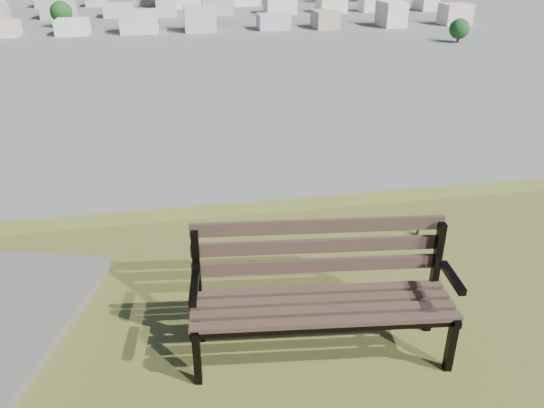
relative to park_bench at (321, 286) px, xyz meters
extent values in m
cube|color=#422F26|center=(-0.03, -0.29, -0.09)|extent=(1.87, 0.29, 0.04)
cube|color=#422F26|center=(-0.02, -0.17, -0.09)|extent=(1.87, 0.29, 0.04)
cube|color=#422F26|center=(0.00, -0.04, -0.09)|extent=(1.87, 0.29, 0.04)
cube|color=#422F26|center=(0.01, 0.08, -0.09)|extent=(1.87, 0.29, 0.04)
cube|color=#422F26|center=(0.02, 0.16, 0.07)|extent=(1.86, 0.24, 0.10)
cube|color=#422F26|center=(0.02, 0.19, 0.22)|extent=(1.86, 0.24, 0.10)
cube|color=#422F26|center=(0.02, 0.21, 0.37)|extent=(1.86, 0.24, 0.10)
cube|color=black|center=(-0.92, -0.22, -0.32)|extent=(0.06, 0.07, 0.46)
cube|color=black|center=(-0.87, 0.23, -0.07)|extent=(0.06, 0.07, 0.95)
cube|color=black|center=(-0.90, -0.01, -0.13)|extent=(0.11, 0.52, 0.05)
cube|color=black|center=(-0.90, -0.06, 0.13)|extent=(0.09, 0.38, 0.05)
cube|color=black|center=(0.85, -0.41, -0.32)|extent=(0.06, 0.07, 0.46)
cube|color=black|center=(0.90, 0.03, -0.07)|extent=(0.06, 0.07, 0.95)
cube|color=black|center=(0.87, -0.20, -0.13)|extent=(0.11, 0.52, 0.05)
cube|color=black|center=(0.87, -0.26, 0.13)|extent=(0.09, 0.38, 0.05)
cube|color=black|center=(-0.03, -0.30, -0.14)|extent=(1.86, 0.25, 0.04)
cube|color=black|center=(0.01, 0.09, -0.14)|extent=(1.86, 0.25, 0.04)
cone|color=brown|center=(1.49, 1.47, -0.46)|extent=(0.08, 0.08, 0.18)
cube|color=beige|center=(18.83, 287.96, -22.73)|extent=(53.88, 30.64, 5.64)
cube|color=#AB9F92|center=(-36.91, 198.27, -22.05)|extent=(11.00, 11.00, 7.00)
cube|color=beige|center=(-12.91, 198.27, -22.05)|extent=(11.00, 11.00, 7.00)
cube|color=#B1B0B5|center=(11.09, 198.27, -22.05)|extent=(11.00, 11.00, 7.00)
cube|color=beige|center=(35.09, 198.27, -22.05)|extent=(11.00, 11.00, 7.00)
cube|color=tan|center=(59.09, 198.27, -22.05)|extent=(11.00, 11.00, 7.00)
cube|color=beige|center=(83.09, 198.27, -22.05)|extent=(11.00, 11.00, 7.00)
cube|color=#B6ADA5|center=(107.09, 198.27, -22.05)|extent=(11.00, 11.00, 7.00)
cube|color=#B1B0B5|center=(-48.91, 248.27, -22.05)|extent=(11.00, 11.00, 7.00)
cube|color=beige|center=(-24.91, 248.27, -22.05)|extent=(11.00, 11.00, 7.00)
cube|color=tan|center=(-0.91, 248.27, -22.05)|extent=(11.00, 11.00, 7.00)
cube|color=beige|center=(23.09, 248.27, -22.05)|extent=(11.00, 11.00, 7.00)
cube|color=#B6ADA5|center=(47.09, 248.27, -22.05)|extent=(11.00, 11.00, 7.00)
cube|color=silver|center=(71.09, 248.27, -22.05)|extent=(11.00, 11.00, 7.00)
cube|color=#AB9F92|center=(95.09, 248.27, -22.05)|extent=(11.00, 11.00, 7.00)
cube|color=beige|center=(119.09, 248.27, -22.05)|extent=(11.00, 11.00, 7.00)
cylinder|color=#36221B|center=(89.09, 158.27, -24.50)|extent=(0.80, 0.80, 2.10)
sphere|color=black|center=(89.09, 158.27, -21.35)|extent=(6.30, 6.30, 6.30)
cylinder|color=#36221B|center=(-40.91, 218.27, -24.20)|extent=(0.80, 0.80, 2.70)
sphere|color=black|center=(-40.91, 218.27, -20.15)|extent=(8.10, 8.10, 8.10)
cylinder|color=#36221B|center=(129.09, 278.27, -24.58)|extent=(0.80, 0.80, 1.95)
cylinder|color=#36221B|center=(39.09, 298.27, -24.50)|extent=(0.80, 0.80, 2.10)
camera|label=1|loc=(-0.92, -3.06, 2.21)|focal=35.00mm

